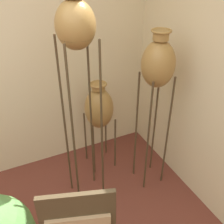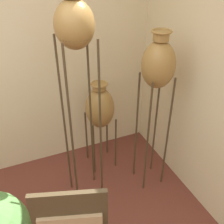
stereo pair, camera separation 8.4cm
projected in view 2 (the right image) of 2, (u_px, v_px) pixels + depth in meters
The scene contains 3 objects.
vase_stand_tall at pixel (75, 32), 1.96m from camera, with size 0.31×0.31×2.06m.
vase_stand_medium at pixel (158, 67), 2.34m from camera, with size 0.31×0.31×1.71m.
vase_stand_short at pixel (100, 108), 2.88m from camera, with size 0.32×0.32×1.09m.
Camera 2 is at (0.26, -0.84, 2.28)m, focal length 42.00 mm.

